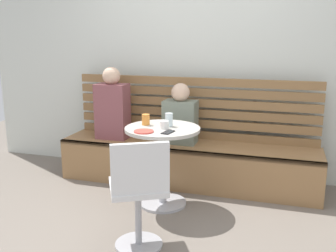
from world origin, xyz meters
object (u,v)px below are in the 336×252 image
(person_child_left, at_px, (180,117))
(cup_tumbler_orange, at_px, (146,120))
(white_chair, at_px, (139,191))
(phone_on_table, at_px, (168,132))
(person_adult, at_px, (112,107))
(cup_glass_tall, at_px, (169,120))
(cafe_table, at_px, (163,151))
(plate_small, at_px, (144,131))
(cup_ceramic_white, at_px, (164,125))
(booth_bench, at_px, (187,164))

(person_child_left, relative_size, cup_tumbler_orange, 6.30)
(white_chair, relative_size, phone_on_table, 6.07)
(person_adult, bearing_deg, cup_glass_tall, -31.75)
(person_adult, distance_m, person_child_left, 0.76)
(cafe_table, height_order, person_adult, person_adult)
(white_chair, xyz_separation_m, plate_small, (-0.18, 0.60, 0.28))
(plate_small, bearing_deg, cup_tumbler_orange, 106.43)
(plate_small, xyz_separation_m, phone_on_table, (0.20, 0.04, -0.00))
(white_chair, relative_size, plate_small, 5.00)
(phone_on_table, bearing_deg, plate_small, 22.22)
(cup_ceramic_white, relative_size, cup_tumbler_orange, 0.80)
(cafe_table, relative_size, cup_glass_tall, 6.17)
(person_child_left, distance_m, cup_ceramic_white, 0.63)
(person_child_left, xyz_separation_m, phone_on_table, (0.10, -0.75, 0.03))
(cafe_table, height_order, plate_small, plate_small)
(cafe_table, xyz_separation_m, white_chair, (0.08, -0.81, -0.05))
(person_adult, relative_size, person_child_left, 1.24)
(booth_bench, relative_size, phone_on_table, 19.29)
(person_adult, distance_m, phone_on_table, 1.12)
(cup_tumbler_orange, bearing_deg, person_adult, 138.53)
(person_child_left, xyz_separation_m, plate_small, (-0.11, -0.79, 0.03))
(person_child_left, distance_m, cup_tumbler_orange, 0.57)
(white_chair, height_order, plate_small, white_chair)
(white_chair, height_order, cup_ceramic_white, white_chair)
(person_child_left, distance_m, phone_on_table, 0.76)
(booth_bench, xyz_separation_m, cafe_table, (-0.09, -0.57, 0.30))
(person_child_left, bearing_deg, phone_on_table, -82.73)
(cup_tumbler_orange, bearing_deg, cafe_table, -16.04)
(cafe_table, height_order, person_child_left, person_child_left)
(cup_glass_tall, distance_m, cup_tumbler_orange, 0.22)
(cafe_table, relative_size, person_child_left, 1.18)
(person_adult, bearing_deg, person_child_left, 1.98)
(white_chair, xyz_separation_m, cup_glass_tall, (-0.04, 0.87, 0.34))
(cafe_table, bearing_deg, cup_ceramic_white, -53.64)
(cup_ceramic_white, distance_m, plate_small, 0.21)
(cup_ceramic_white, height_order, cup_tumbler_orange, cup_tumbler_orange)
(white_chair, bearing_deg, person_adult, 121.36)
(cup_tumbler_orange, bearing_deg, white_chair, -73.22)
(cup_tumbler_orange, height_order, plate_small, cup_tumbler_orange)
(cafe_table, relative_size, phone_on_table, 5.29)
(person_adult, bearing_deg, phone_on_table, -40.31)
(cafe_table, height_order, white_chair, white_chair)
(cup_tumbler_orange, relative_size, phone_on_table, 0.71)
(person_adult, bearing_deg, booth_bench, 0.62)
(booth_bench, height_order, phone_on_table, phone_on_table)
(cafe_table, bearing_deg, phone_on_table, -58.34)
(cafe_table, bearing_deg, white_chair, -84.28)
(white_chair, relative_size, person_child_left, 1.35)
(booth_bench, height_order, cup_ceramic_white, cup_ceramic_white)
(person_adult, height_order, plate_small, person_adult)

